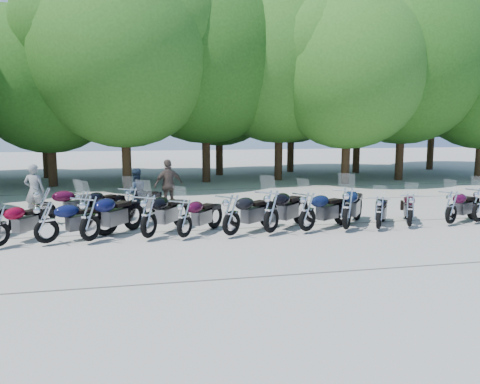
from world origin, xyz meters
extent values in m
plane|color=gray|center=(0.00, 0.00, 0.00)|extent=(90.00, 90.00, 0.00)
cylinder|color=#3A2614|center=(-7.25, 12.84, 1.65)|extent=(0.44, 0.44, 3.31)
sphere|color=#286319|center=(-7.25, 12.84, 5.32)|extent=(7.31, 7.31, 7.31)
cylinder|color=#3A2614|center=(-3.57, 11.24, 1.97)|extent=(0.44, 0.44, 3.93)
sphere|color=#357721|center=(-3.57, 11.24, 6.33)|extent=(8.70, 8.70, 8.70)
cylinder|color=#3A2614|center=(0.54, 13.09, 2.06)|extent=(0.44, 0.44, 4.13)
sphere|color=#286319|center=(0.54, 13.09, 6.64)|extent=(9.13, 9.13, 9.13)
cylinder|color=#3A2614|center=(4.61, 13.20, 2.05)|extent=(0.44, 0.44, 4.09)
sphere|color=#357721|center=(4.61, 13.20, 6.58)|extent=(9.04, 9.04, 9.04)
cylinder|color=#3A2614|center=(7.55, 10.82, 1.81)|extent=(0.44, 0.44, 3.62)
sphere|color=#357721|center=(7.55, 10.82, 5.82)|extent=(8.00, 8.00, 8.00)
cylinder|color=#3A2614|center=(11.20, 11.78, 1.99)|extent=(0.44, 0.44, 3.98)
sphere|color=#286319|center=(11.20, 11.78, 6.40)|extent=(8.79, 8.79, 8.79)
cylinder|color=#3A2614|center=(15.83, 11.20, 1.70)|extent=(0.44, 0.44, 3.41)
cylinder|color=#3A2614|center=(-8.29, 16.97, 1.76)|extent=(0.44, 0.44, 3.52)
sphere|color=#357721|center=(-8.29, 16.97, 5.66)|extent=(7.78, 7.78, 7.78)
cylinder|color=#3A2614|center=(-3.76, 16.43, 1.71)|extent=(0.44, 0.44, 3.42)
sphere|color=#286319|center=(-3.76, 16.43, 5.50)|extent=(7.56, 7.56, 7.56)
cylinder|color=#3A2614|center=(1.80, 16.47, 1.78)|extent=(0.44, 0.44, 3.56)
sphere|color=#286319|center=(1.80, 16.47, 5.73)|extent=(7.88, 7.88, 7.88)
cylinder|color=#3A2614|center=(6.69, 17.47, 1.88)|extent=(0.44, 0.44, 3.76)
sphere|color=#286319|center=(6.69, 17.47, 6.04)|extent=(8.31, 8.31, 8.31)
cylinder|color=#3A2614|center=(10.68, 16.09, 1.81)|extent=(0.44, 0.44, 3.63)
sphere|color=#357721|center=(10.68, 16.09, 5.83)|extent=(8.02, 8.02, 8.02)
cylinder|color=#3A2614|center=(16.61, 17.02, 2.19)|extent=(0.44, 0.44, 4.37)
sphere|color=#286319|center=(16.61, 17.02, 7.03)|extent=(9.67, 9.67, 9.67)
imported|color=gray|center=(-6.35, 4.50, 0.90)|extent=(0.72, 0.53, 1.80)
imported|color=#1E2C3F|center=(-3.06, 3.86, 0.83)|extent=(0.97, 0.86, 1.65)
imported|color=#4F4038|center=(-1.91, 4.91, 0.93)|extent=(1.17, 0.79, 1.85)
camera|label=1|loc=(-2.77, -11.91, 3.08)|focal=35.00mm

